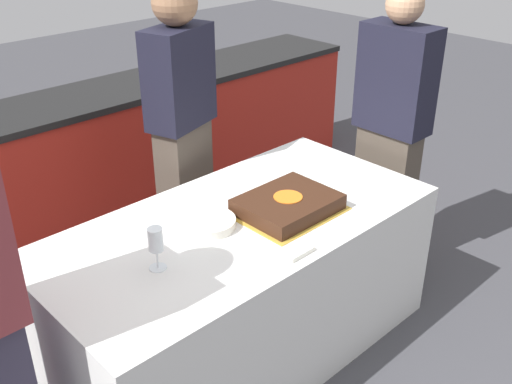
{
  "coord_description": "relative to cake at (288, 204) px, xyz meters",
  "views": [
    {
      "loc": [
        -1.54,
        -1.72,
        2.08
      ],
      "look_at": [
        0.1,
        0.0,
        0.84
      ],
      "focal_mm": 42.0,
      "sensor_mm": 36.0,
      "label": 1
    }
  ],
  "objects": [
    {
      "name": "person_seated_right",
      "position": [
        0.93,
        0.1,
        0.06
      ],
      "size": [
        0.2,
        0.4,
        1.63
      ],
      "rotation": [
        0.0,
        0.0,
        -1.57
      ],
      "color": "#4C4238",
      "rests_on": "ground_plane"
    },
    {
      "name": "person_cutting_cake",
      "position": [
        0.0,
        0.77,
        0.11
      ],
      "size": [
        0.42,
        0.3,
        1.68
      ],
      "rotation": [
        0.0,
        0.0,
        -2.84
      ],
      "color": "#4C4238",
      "rests_on": "ground_plane"
    },
    {
      "name": "dining_table",
      "position": [
        -0.21,
        0.1,
        -0.41
      ],
      "size": [
        1.83,
        0.9,
        0.74
      ],
      "color": "silver",
      "rests_on": "ground_plane"
    },
    {
      "name": "back_counter",
      "position": [
        -0.21,
        1.63,
        -0.32
      ],
      "size": [
        4.4,
        0.58,
        0.92
      ],
      "color": "#A82319",
      "rests_on": "ground_plane"
    },
    {
      "name": "cake",
      "position": [
        0.0,
        0.0,
        0.0
      ],
      "size": [
        0.47,
        0.38,
        0.08
      ],
      "color": "gold",
      "rests_on": "dining_table"
    },
    {
      "name": "ground_plane",
      "position": [
        -0.21,
        0.1,
        -0.78
      ],
      "size": [
        14.0,
        14.0,
        0.0
      ],
      "primitive_type": "plane",
      "color": "#424247"
    },
    {
      "name": "side_plate_near_cake",
      "position": [
        0.07,
        0.33,
        -0.03
      ],
      "size": [
        0.2,
        0.2,
        0.0
      ],
      "color": "white",
      "rests_on": "dining_table"
    },
    {
      "name": "utensil_pile",
      "position": [
        -0.22,
        -0.26,
        -0.03
      ],
      "size": [
        0.13,
        0.08,
        0.02
      ],
      "color": "white",
      "rests_on": "dining_table"
    },
    {
      "name": "wine_glass",
      "position": [
        -0.69,
        0.04,
        0.09
      ],
      "size": [
        0.07,
        0.07,
        0.18
      ],
      "color": "white",
      "rests_on": "dining_table"
    },
    {
      "name": "plate_stack",
      "position": [
        -0.35,
        0.14,
        -0.02
      ],
      "size": [
        0.24,
        0.24,
        0.04
      ],
      "color": "white",
      "rests_on": "dining_table"
    }
  ]
}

